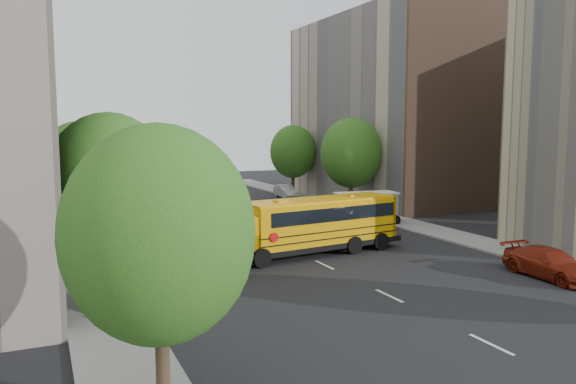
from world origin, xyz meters
TOP-DOWN VIEW (x-y plane):
  - ground at (0.00, 0.00)m, footprint 120.00×120.00m
  - sidewalk_left at (-11.50, 5.00)m, footprint 3.00×80.00m
  - sidewalk_right at (11.50, 5.00)m, footprint 3.00×80.00m
  - lane_markings at (0.00, 10.00)m, footprint 0.15×64.00m
  - building_right_far at (18.00, 20.00)m, footprint 10.00×22.00m
  - building_right_sidewall at (18.00, 9.00)m, footprint 10.10×0.30m
  - street_tree_0 at (-11.00, -14.00)m, footprint 4.80×4.80m
  - street_tree_1 at (-11.00, -4.00)m, footprint 5.12×5.12m
  - street_tree_2 at (-11.00, 14.00)m, footprint 4.99×4.99m
  - street_tree_4 at (11.00, 14.00)m, footprint 5.25×5.25m
  - street_tree_5 at (11.00, 26.00)m, footprint 4.86×4.86m
  - school_bus at (0.34, 0.57)m, footprint 11.85×4.17m
  - safari_truck at (8.18, 7.73)m, footprint 5.91×2.81m
  - parked_car_0 at (-9.60, -5.76)m, footprint 2.15×4.58m
  - parked_car_1 at (-8.82, 9.71)m, footprint 1.82×4.76m
  - parked_car_2 at (-9.60, 22.99)m, footprint 2.49×4.74m
  - parked_car_3 at (8.80, -8.70)m, footprint 2.10×4.95m
  - parked_car_4 at (8.80, 13.88)m, footprint 1.91×4.49m
  - parked_car_5 at (9.60, 24.71)m, footprint 1.73×4.22m

SIDE VIEW (x-z plane):
  - ground at x=0.00m, z-range 0.00..0.00m
  - lane_markings at x=0.00m, z-range 0.00..0.01m
  - sidewalk_left at x=-11.50m, z-range 0.00..0.12m
  - sidewalk_right at x=11.50m, z-range 0.00..0.12m
  - parked_car_2 at x=-9.60m, z-range 0.00..1.27m
  - parked_car_5 at x=9.60m, z-range 0.00..1.36m
  - parked_car_3 at x=8.80m, z-range 0.00..1.43m
  - parked_car_4 at x=8.80m, z-range 0.00..1.51m
  - parked_car_0 at x=-9.60m, z-range 0.00..1.51m
  - parked_car_1 at x=-8.82m, z-range 0.00..1.55m
  - safari_truck at x=8.18m, z-range 0.07..2.51m
  - school_bus at x=0.34m, z-range 0.19..3.46m
  - street_tree_0 at x=-11.00m, z-range 0.94..8.35m
  - street_tree_5 at x=11.00m, z-range 0.95..8.46m
  - street_tree_2 at x=-11.00m, z-range 0.97..8.68m
  - street_tree_1 at x=-11.00m, z-range 1.00..8.90m
  - street_tree_4 at x=11.00m, z-range 1.02..9.13m
  - building_right_far at x=18.00m, z-range 0.00..18.00m
  - building_right_sidewall at x=18.00m, z-range 0.00..18.00m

